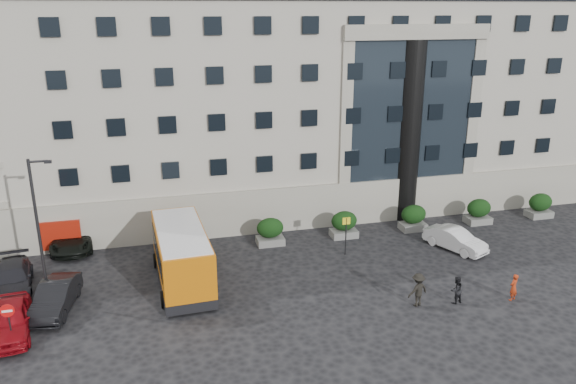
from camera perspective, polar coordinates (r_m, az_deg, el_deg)
name	(u,v)px	position (r m, az deg, el deg)	size (l,w,h in m)	color
ground	(280,303)	(30.67, -0.79, -11.20)	(120.00, 120.00, 0.00)	black
civic_building	(287,80)	(49.87, -0.07, 11.27)	(44.00, 24.00, 18.00)	#A59D91
entrance_column	(408,133)	(41.48, 12.11, 5.92)	(1.80, 1.80, 13.00)	black
hedge_a	(191,239)	(36.68, -9.80, -4.71)	(1.80, 1.26, 1.84)	#60605E
hedge_b	(270,231)	(37.36, -1.82, -4.01)	(1.80, 1.26, 1.84)	#60605E
hedge_c	(344,224)	(38.72, 5.72, -3.26)	(1.80, 1.26, 1.84)	#60605E
hedge_d	(413,217)	(40.72, 12.62, -2.53)	(1.80, 1.26, 1.84)	#60605E
hedge_e	(479,211)	(43.24, 18.80, -1.85)	(1.80, 1.26, 1.84)	#60605E
hedge_f	(540,205)	(46.22, 24.23, -1.23)	(1.80, 1.26, 1.84)	#60605E
street_lamp	(39,228)	(31.41, -23.94, -3.33)	(1.16, 0.18, 8.00)	#262628
bus_stop_sign	(346,229)	(35.70, 5.92, -3.80)	(0.50, 0.08, 2.52)	#262628
no_entry_sign	(8,317)	(29.12, -26.53, -11.32)	(0.64, 0.16, 2.32)	#262628
minibus	(182,254)	(32.52, -10.75, -6.21)	(3.22, 7.92, 3.25)	#C06109
red_truck	(67,215)	(41.29, -21.56, -2.15)	(2.81, 5.79, 3.09)	maroon
parked_car_a	(10,320)	(30.72, -26.40, -11.56)	(1.86, 4.63, 1.58)	maroon
parked_car_b	(56,297)	(32.02, -22.54, -9.83)	(1.61, 4.61, 1.52)	black
parked_car_c	(12,279)	(35.06, -26.23, -7.92)	(2.05, 5.04, 1.46)	black
parked_car_d	(73,236)	(39.59, -21.04, -4.22)	(2.53, 5.50, 1.53)	black
white_taxi	(455,239)	(38.25, 16.62, -4.63)	(1.48, 4.23, 1.39)	silver
pedestrian_a	(514,287)	(32.91, 21.94, -8.96)	(0.56, 0.37, 1.53)	#A22B10
pedestrian_b	(456,290)	(31.62, 16.71, -9.51)	(0.74, 0.58, 1.53)	black
pedestrian_c	(418,290)	(30.75, 13.06, -9.65)	(1.20, 0.69, 1.86)	black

